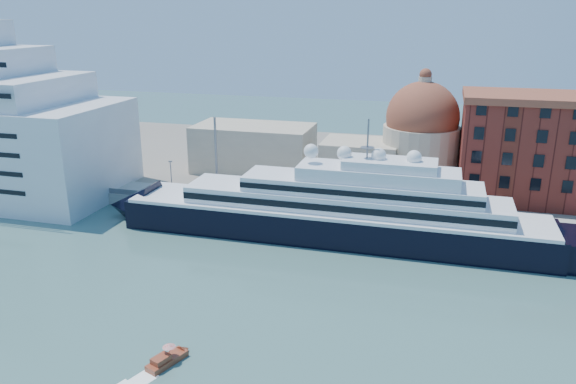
% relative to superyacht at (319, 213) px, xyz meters
% --- Properties ---
extents(ground, '(400.00, 400.00, 0.00)m').
position_rel_superyacht_xyz_m(ground, '(-5.05, -23.00, -4.75)').
color(ground, '#37605C').
rests_on(ground, ground).
extents(quay, '(180.00, 10.00, 2.50)m').
position_rel_superyacht_xyz_m(quay, '(-5.05, 11.00, -3.50)').
color(quay, gray).
rests_on(quay, ground).
extents(land, '(260.00, 72.00, 2.00)m').
position_rel_superyacht_xyz_m(land, '(-5.05, 52.00, -3.75)').
color(land, slate).
rests_on(land, ground).
extents(quay_fence, '(180.00, 0.10, 1.20)m').
position_rel_superyacht_xyz_m(quay_fence, '(-5.05, 6.50, -1.65)').
color(quay_fence, slate).
rests_on(quay_fence, quay).
extents(superyacht, '(92.12, 12.77, 27.53)m').
position_rel_superyacht_xyz_m(superyacht, '(0.00, 0.00, 0.00)').
color(superyacht, black).
rests_on(superyacht, ground).
extents(service_barge, '(13.90, 7.90, 2.97)m').
position_rel_superyacht_xyz_m(service_barge, '(-56.67, -2.32, -3.90)').
color(service_barge, white).
rests_on(service_barge, ground).
extents(water_taxi, '(3.74, 5.87, 2.65)m').
position_rel_superyacht_xyz_m(water_taxi, '(-9.17, -45.75, -4.11)').
color(water_taxi, maroon).
rests_on(water_taxi, ground).
extents(warehouse, '(43.00, 19.00, 23.25)m').
position_rel_superyacht_xyz_m(warehouse, '(46.95, 29.00, 9.04)').
color(warehouse, maroon).
rests_on(warehouse, land).
extents(church, '(66.00, 18.00, 25.50)m').
position_rel_superyacht_xyz_m(church, '(1.34, 34.72, 6.16)').
color(church, beige).
rests_on(church, land).
extents(lamp_posts, '(120.80, 2.40, 18.00)m').
position_rel_superyacht_xyz_m(lamp_posts, '(-17.72, 9.27, 5.09)').
color(lamp_posts, slate).
rests_on(lamp_posts, quay).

